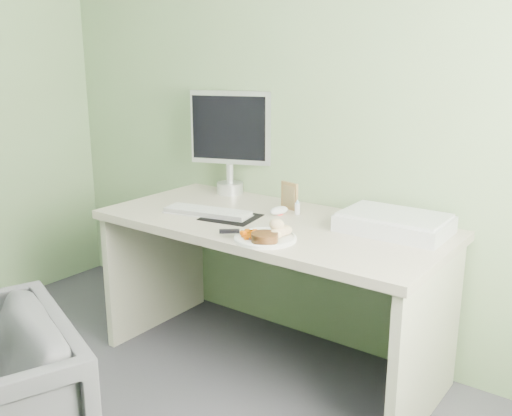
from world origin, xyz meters
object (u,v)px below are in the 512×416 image
Objects in this scene: plate at (265,238)px; monitor at (232,137)px; desk at (271,258)px; scanner at (394,224)px.

monitor is (-0.62, 0.56, 0.30)m from plate.
desk is 3.57× the size of scanner.
monitor reaches higher than scanner.
monitor is at bearing 146.64° from desk.
monitor reaches higher than plate.
plate is at bearing -61.98° from monitor.
plate is 0.47× the size of monitor.
scanner is (0.52, 0.17, 0.22)m from desk.
desk is at bearing -163.10° from scanner.
monitor is at bearing 137.82° from plate.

